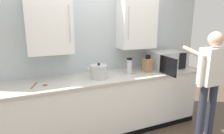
# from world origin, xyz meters

# --- Properties ---
(back_wall_tiled) EXTENTS (4.20, 0.44, 2.59)m
(back_wall_tiled) POSITION_xyz_m (0.00, 1.14, 1.40)
(back_wall_tiled) COLOR #B2BCC1
(back_wall_tiled) RESTS_ON ground_plane
(counter_unit) EXTENTS (3.30, 0.69, 0.94)m
(counter_unit) POSITION_xyz_m (0.00, 0.80, 0.47)
(counter_unit) COLOR white
(counter_unit) RESTS_ON ground_plane
(microwave_oven) EXTENTS (0.56, 0.79, 0.31)m
(microwave_oven) POSITION_xyz_m (1.22, 0.83, 1.09)
(microwave_oven) COLOR #B7BABF
(microwave_oven) RESTS_ON counter_unit
(stock_pot) EXTENTS (0.35, 0.25, 0.23)m
(stock_pot) POSITION_xyz_m (-0.07, 0.75, 1.04)
(stock_pot) COLOR #B7BABF
(stock_pot) RESTS_ON counter_unit
(thermos_flask) EXTENTS (0.09, 0.09, 0.26)m
(thermos_flask) POSITION_xyz_m (0.46, 0.77, 1.07)
(thermos_flask) COLOR #B7BABF
(thermos_flask) RESTS_ON counter_unit
(wooden_spoon) EXTENTS (0.22, 0.23, 0.02)m
(wooden_spoon) POSITION_xyz_m (-0.90, 0.75, 0.95)
(wooden_spoon) COLOR brown
(wooden_spoon) RESTS_ON counter_unit
(knife_block) EXTENTS (0.11, 0.15, 0.30)m
(knife_block) POSITION_xyz_m (0.80, 0.78, 1.05)
(knife_block) COLOR #A37547
(knife_block) RESTS_ON counter_unit
(person_figure) EXTENTS (0.44, 0.65, 1.64)m
(person_figure) POSITION_xyz_m (1.34, -0.02, 0.98)
(person_figure) COLOR #282D3D
(person_figure) RESTS_ON ground_plane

